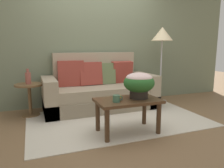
# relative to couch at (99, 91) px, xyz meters

# --- Properties ---
(ground_plane) EXTENTS (14.00, 14.00, 0.00)m
(ground_plane) POSITION_rel_couch_xyz_m (0.07, -0.82, -0.34)
(ground_plane) COLOR brown
(wall_back) EXTENTS (6.40, 0.12, 2.86)m
(wall_back) POSITION_rel_couch_xyz_m (0.07, 0.46, 1.09)
(wall_back) COLOR slate
(wall_back) RESTS_ON ground
(area_rug) EXTENTS (2.77, 1.68, 0.01)m
(area_rug) POSITION_rel_couch_xyz_m (0.07, -0.75, -0.33)
(area_rug) COLOR beige
(area_rug) RESTS_ON ground
(couch) EXTENTS (2.07, 0.86, 1.05)m
(couch) POSITION_rel_couch_xyz_m (0.00, 0.00, 0.00)
(couch) COLOR gray
(couch) RESTS_ON ground
(coffee_table) EXTENTS (0.85, 0.51, 0.47)m
(coffee_table) POSITION_rel_couch_xyz_m (-0.00, -1.28, 0.05)
(coffee_table) COLOR #442D1B
(coffee_table) RESTS_ON ground
(side_table) EXTENTS (0.46, 0.46, 0.55)m
(side_table) POSITION_rel_couch_xyz_m (-1.24, -0.03, 0.04)
(side_table) COLOR brown
(side_table) RESTS_ON ground
(floor_lamp) EXTENTS (0.43, 0.43, 1.55)m
(floor_lamp) POSITION_rel_couch_xyz_m (1.33, -0.04, 1.00)
(floor_lamp) COLOR #B2B2B7
(floor_lamp) RESTS_ON ground
(potted_plant) EXTENTS (0.42, 0.42, 0.35)m
(potted_plant) POSITION_rel_couch_xyz_m (0.16, -1.27, 0.35)
(potted_plant) COLOR black
(potted_plant) RESTS_ON coffee_table
(coffee_mug) EXTENTS (0.14, 0.09, 0.09)m
(coffee_mug) POSITION_rel_couch_xyz_m (-0.20, -1.36, 0.18)
(coffee_mug) COLOR #3D664C
(coffee_mug) RESTS_ON coffee_table
(snack_bowl) EXTENTS (0.12, 0.12, 0.06)m
(snack_bowl) POSITION_rel_couch_xyz_m (-0.13, -1.24, 0.17)
(snack_bowl) COLOR gold
(snack_bowl) RESTS_ON coffee_table
(table_vase) EXTENTS (0.09, 0.09, 0.25)m
(table_vase) POSITION_rel_couch_xyz_m (-1.25, -0.02, 0.32)
(table_vase) COLOR #934C42
(table_vase) RESTS_ON side_table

